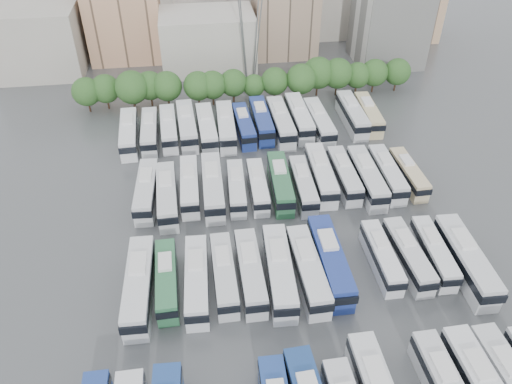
{
  "coord_description": "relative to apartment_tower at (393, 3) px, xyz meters",
  "views": [
    {
      "loc": [
        -10.01,
        -46.63,
        45.99
      ],
      "look_at": [
        -2.43,
        8.74,
        3.0
      ],
      "focal_mm": 35.0,
      "sensor_mm": 36.0,
      "label": 1
    }
  ],
  "objects": [
    {
      "name": "ground",
      "position": [
        -34.0,
        -58.0,
        -13.0
      ],
      "size": [
        220.0,
        220.0,
        0.0
      ],
      "primitive_type": "plane",
      "color": "#424447",
      "rests_on": "ground"
    },
    {
      "name": "tree_line",
      "position": [
        -34.03,
        -15.89,
        -8.67
      ],
      "size": [
        66.17,
        7.82,
        7.96
      ],
      "color": "black",
      "rests_on": "ground"
    },
    {
      "name": "city_buildings",
      "position": [
        -41.46,
        13.86,
        -5.13
      ],
      "size": [
        102.0,
        35.0,
        20.0
      ],
      "color": "#9E998E",
      "rests_on": "ground"
    },
    {
      "name": "apartment_tower",
      "position": [
        0.0,
        0.0,
        0.0
      ],
      "size": [
        14.0,
        14.0,
        26.0
      ],
      "primitive_type": "cube",
      "color": "silver",
      "rests_on": "ground"
    },
    {
      "name": "bus_r1_s1",
      "position": [
        -52.15,
        -63.86,
        -10.92
      ],
      "size": [
        3.37,
        13.58,
        4.24
      ],
      "rotation": [
        0.0,
        0.0,
        -0.03
      ],
      "color": "silver",
      "rests_on": "ground"
    },
    {
      "name": "bus_r1_s2",
      "position": [
        -49.03,
        -63.11,
        -11.25
      ],
      "size": [
        2.74,
        11.44,
        3.57
      ],
      "rotation": [
        0.0,
        0.0,
        0.02
      ],
      "color": "#2F6D44",
      "rests_on": "ground"
    },
    {
      "name": "bus_r1_s3",
      "position": [
        -45.48,
        -63.78,
        -11.09
      ],
      "size": [
        3.17,
        12.52,
        3.9
      ],
      "rotation": [
        0.0,
        0.0,
        -0.04
      ],
      "color": "silver",
      "rests_on": "ground"
    },
    {
      "name": "bus_r1_s4",
      "position": [
        -42.19,
        -63.17,
        -11.19
      ],
      "size": [
        2.67,
        11.76,
        3.68
      ],
      "rotation": [
        0.0,
        0.0,
        0.01
      ],
      "color": "silver",
      "rests_on": "ground"
    },
    {
      "name": "bus_r1_s5",
      "position": [
        -39.04,
        -63.28,
        -11.11
      ],
      "size": [
        2.71,
        12.29,
        3.85
      ],
      "rotation": [
        0.0,
        0.0,
        0.0
      ],
      "color": "silver",
      "rests_on": "ground"
    },
    {
      "name": "bus_r1_s6",
      "position": [
        -35.61,
        -63.83,
        -10.94
      ],
      "size": [
        3.61,
        13.52,
        4.2
      ],
      "rotation": [
        0.0,
        0.0,
        -0.05
      ],
      "color": "silver",
      "rests_on": "ground"
    },
    {
      "name": "bus_r1_s7",
      "position": [
        -32.16,
        -64.03,
        -11.01
      ],
      "size": [
        3.12,
        12.97,
        4.05
      ],
      "rotation": [
        0.0,
        0.0,
        0.02
      ],
      "color": "silver",
      "rests_on": "ground"
    },
    {
      "name": "bus_r1_s8",
      "position": [
        -29.16,
        -63.01,
        -10.9
      ],
      "size": [
        3.06,
        13.66,
        4.28
      ],
      "rotation": [
        0.0,
        0.0,
        -0.01
      ],
      "color": "navy",
      "rests_on": "ground"
    },
    {
      "name": "bus_r1_s10",
      "position": [
        -22.46,
        -62.78,
        -11.3
      ],
      "size": [
        2.51,
        11.08,
        3.47
      ],
      "rotation": [
        0.0,
        0.0,
        -0.01
      ],
      "color": "silver",
      "rests_on": "ground"
    },
    {
      "name": "bus_r1_s11",
      "position": [
        -19.15,
        -63.1,
        -11.21
      ],
      "size": [
        2.93,
        11.68,
        3.64
      ],
      "rotation": [
        0.0,
        0.0,
        0.03
      ],
      "color": "silver",
      "rests_on": "ground"
    },
    {
      "name": "bus_r1_s12",
      "position": [
        -15.71,
        -62.99,
        -11.28
      ],
      "size": [
        2.91,
        11.28,
        3.51
      ],
      "rotation": [
        0.0,
        0.0,
        -0.04
      ],
      "color": "silver",
      "rests_on": "ground"
    },
    {
      "name": "bus_r1_s13",
      "position": [
        -12.6,
        -65.13,
        -10.9
      ],
      "size": [
        3.38,
        13.74,
        4.29
      ],
      "rotation": [
        0.0,
        0.0,
        -0.03
      ],
      "color": "silver",
      "rests_on": "ground"
    },
    {
      "name": "bus_r2_s1",
      "position": [
        -52.02,
        -45.29,
        -11.1
      ],
      "size": [
        3.32,
        12.48,
        3.88
      ],
      "rotation": [
        0.0,
        0.0,
        -0.05
      ],
      "color": "silver",
      "rests_on": "ground"
    },
    {
      "name": "bus_r2_s2",
      "position": [
        -49.03,
        -46.96,
        -11.03
      ],
      "size": [
        3.23,
        12.9,
        4.02
      ],
      "rotation": [
        0.0,
        0.0,
        0.03
      ],
      "color": "silver",
      "rests_on": "ground"
    },
    {
      "name": "bus_r2_s3",
      "position": [
        -45.75,
        -44.96,
        -11.14
      ],
      "size": [
        2.79,
        12.13,
        3.8
      ],
      "rotation": [
        0.0,
        0.0,
        -0.01
      ],
      "color": "silver",
      "rests_on": "ground"
    },
    {
      "name": "bus_r2_s4",
      "position": [
        -42.38,
        -45.82,
        -10.94
      ],
      "size": [
        3.12,
        13.43,
        4.2
      ],
      "rotation": [
        0.0,
        0.0,
        -0.01
      ],
      "color": "silver",
      "rests_on": "ground"
    },
    {
      "name": "bus_r2_s5",
      "position": [
        -38.91,
        -46.14,
        -11.29
      ],
      "size": [
        2.95,
        11.19,
        3.48
      ],
      "rotation": [
        0.0,
        0.0,
        -0.05
      ],
      "color": "silver",
      "rests_on": "ground"
    },
    {
      "name": "bus_r2_s6",
      "position": [
        -35.74,
        -46.2,
        -11.31
      ],
      "size": [
        2.65,
        11.04,
        3.45
      ],
      "rotation": [
        0.0,
        0.0,
        -0.02
      ],
      "color": "white",
      "rests_on": "ground"
    },
    {
      "name": "bus_r2_s7",
      "position": [
        -32.35,
        -46.09,
        -11.06
      ],
      "size": [
        3.32,
        12.69,
        3.95
      ],
      "rotation": [
        0.0,
        0.0,
        -0.05
      ],
      "color": "#2A643E",
      "rests_on": "ground"
    },
    {
      "name": "bus_r2_s8",
      "position": [
        -29.09,
        -46.96,
        -11.19
      ],
      "size": [
        2.84,
        11.8,
        3.69
      ],
      "rotation": [
        0.0,
        0.0,
        -0.02
      ],
      "color": "silver",
      "rests_on": "ground"
    },
    {
      "name": "bus_r2_s9",
      "position": [
        -25.89,
        -44.9,
        -10.99
      ],
      "size": [
        3.29,
        13.11,
        4.08
      ],
      "rotation": [
        0.0,
        0.0,
        -0.03
      ],
      "color": "silver",
      "rests_on": "ground"
    },
    {
      "name": "bus_r2_s10",
      "position": [
        -22.38,
        -45.37,
        -11.14
      ],
      "size": [
        2.64,
        12.05,
        3.78
      ],
      "rotation": [
        0.0,
        0.0,
        -0.0
      ],
      "color": "silver",
      "rests_on": "ground"
    },
    {
      "name": "bus_r2_s11",
      "position": [
        -19.22,
        -46.6,
        -10.98
      ],
      "size": [
        2.99,
        13.13,
        4.11
      ],
      "rotation": [
        0.0,
        0.0,
        -0.01
      ],
      "color": "silver",
      "rests_on": "ground"
    },
    {
      "name": "bus_r2_s12",
      "position": [
        -15.8,
        -45.94,
        -11.12
      ],
      "size": [
        2.86,
        12.26,
        3.83
      ],
      "rotation": [
        0.0,
        0.0,
        -0.02
      ],
      "color": "silver",
      "rests_on": "ground"
    },
    {
      "name": "bus_r2_s13",
      "position": [
        -12.43,
        -46.12,
        -11.3
      ],
      "size": [
        2.64,
        11.09,
        3.46
      ],
      "rotation": [
        0.0,
        0.0,
        0.02
      ],
      "color": "#CFBA8E",
      "rests_on": "ground"
    },
    {
      "name": "bus_r3_s0",
      "position": [
        -55.6,
        -28.57,
        -11.02
      ],
      "size": [
        3.35,
        12.95,
        4.03
      ],
      "rotation": [
        0.0,
        0.0,
        0.04
      ],
      "color": "silver",
      "rests_on": "ground"
    },
    {
      "name": "bus_r3_s1",
      "position": [
        -52.1,
        -28.31,
        -11.11
      ],
      "size": [
        2.82,
        12.29,
        3.85
      ],
      "rotation": [
        0.0,
        0.0,
        0.01
      ],
      "color": "silver",
      "rests_on": "ground"
    },
    {
      "name": "bus_r3_s2",
      "position": [
        -48.84,
        -27.64,
        -11.1
      ],
      "size": [
        3.23,
        12.45,
        3.87
      ],
      "rotation": [
        0.0,
        0.0,
        0.04
      ],
      "color": "silver",
      "rests_on": "ground"
    },
    {
      "name": "bus_r3_s3",
      "position": [
        -45.68,
        -27.41,
        -10.93
      ],
      "size": [
        3.58,
        13.57,
        4.22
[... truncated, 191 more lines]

